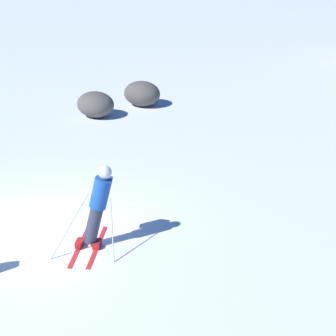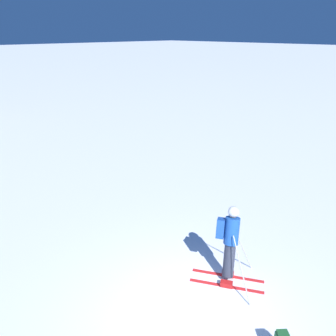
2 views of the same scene
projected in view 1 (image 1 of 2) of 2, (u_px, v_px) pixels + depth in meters
name	position (u px, v px, depth m)	size (l,w,h in m)	color
ground_plane	(41.00, 227.00, 12.20)	(300.00, 300.00, 0.00)	white
skier	(99.00, 202.00, 11.06)	(1.47, 1.70, 1.82)	red
exposed_boulder_0	(142.00, 94.00, 20.95)	(1.43, 1.21, 0.93)	#4C4742
exposed_boulder_1	(96.00, 104.00, 19.62)	(1.38, 1.18, 0.90)	#4C4742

